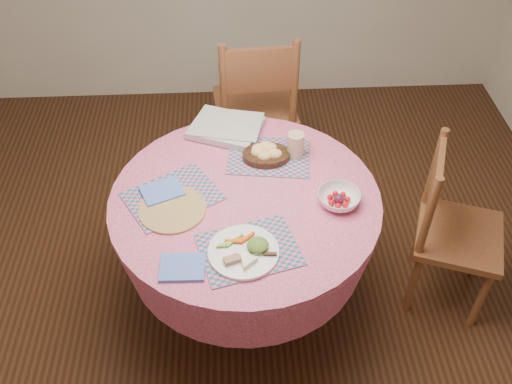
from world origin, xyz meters
TOP-DOWN VIEW (x-y plane):
  - ground at (0.00, 0.00)m, footprint 4.00×4.00m
  - dining_table at (0.00, 0.00)m, footprint 1.24×1.24m
  - chair_right at (1.01, 0.01)m, footprint 0.53×0.55m
  - chair_back at (0.10, 1.00)m, footprint 0.52×0.50m
  - placemat_front at (0.01, -0.32)m, footprint 0.46×0.39m
  - placemat_left at (-0.33, 0.02)m, footprint 0.50×0.46m
  - placemat_back at (0.13, 0.28)m, footprint 0.44×0.35m
  - wicker_trivet at (-0.32, -0.07)m, footprint 0.30×0.30m
  - napkin_near at (-0.27, -0.40)m, footprint 0.18×0.14m
  - napkin_far at (-0.38, 0.04)m, footprint 0.22×0.20m
  - dinner_plate at (-0.01, -0.34)m, footprint 0.29×0.29m
  - bread_bowl at (0.11, 0.26)m, footprint 0.23×0.23m
  - latte_mug at (0.26, 0.28)m, footprint 0.12×0.08m
  - fruit_bowl at (0.42, -0.06)m, footprint 0.22×0.22m
  - newspaper_stack at (-0.08, 0.49)m, footprint 0.42×0.38m

SIDE VIEW (x-z plane):
  - ground at x=0.00m, z-range 0.00..0.00m
  - chair_right at x=1.01m, z-range 0.02..0.95m
  - chair_back at x=0.10m, z-range 0.02..1.08m
  - dining_table at x=0.00m, z-range 0.18..0.93m
  - placemat_front at x=0.01m, z-range 0.75..0.76m
  - placemat_left at x=-0.33m, z-range 0.75..0.76m
  - placemat_back at x=0.13m, z-range 0.75..0.76m
  - wicker_trivet at x=-0.32m, z-range 0.75..0.76m
  - napkin_near at x=-0.27m, z-range 0.75..0.76m
  - napkin_far at x=-0.38m, z-range 0.76..0.77m
  - dinner_plate at x=-0.01m, z-range 0.74..0.80m
  - newspaper_stack at x=-0.08m, z-range 0.76..0.80m
  - fruit_bowl at x=0.42m, z-range 0.75..0.81m
  - bread_bowl at x=0.11m, z-range 0.75..0.83m
  - latte_mug at x=0.26m, z-range 0.76..0.88m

